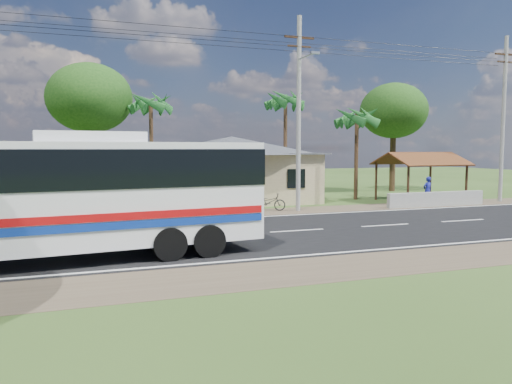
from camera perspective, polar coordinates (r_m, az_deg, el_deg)
ground at (r=21.84m, az=4.71°, el=-4.47°), size 120.00×120.00×0.00m
road at (r=21.83m, az=4.71°, el=-4.45°), size 120.00×16.00×0.03m
house at (r=34.10m, az=-2.76°, el=3.41°), size 12.40×10.00×5.00m
waiting_shed at (r=35.65m, az=18.30°, el=3.37°), size 5.20×4.48×3.35m
concrete_barrier at (r=32.90m, az=19.92°, el=-0.77°), size 7.00×0.30×0.90m
utility_poles at (r=28.63m, az=4.30°, el=9.35°), size 32.80×2.22×11.00m
palm_near at (r=35.78m, az=11.46°, el=8.30°), size 2.80×2.80×6.70m
palm_mid at (r=38.31m, az=3.39°, el=10.34°), size 2.80×2.80×8.20m
palm_far at (r=36.08m, az=-11.94°, el=9.80°), size 2.80×2.80×7.70m
tree_behind_house at (r=37.79m, az=-18.49°, el=10.10°), size 6.00×6.00×9.61m
tree_behind_shed at (r=43.57m, az=15.47°, el=8.90°), size 5.60×5.60×9.02m
coach_bus at (r=16.69m, az=-22.06°, el=0.39°), size 13.45×4.02×4.11m
motorcycle at (r=28.67m, az=1.45°, el=-1.16°), size 2.06×1.11×1.03m
person at (r=33.64m, az=19.01°, el=0.14°), size 0.71×0.51×1.80m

